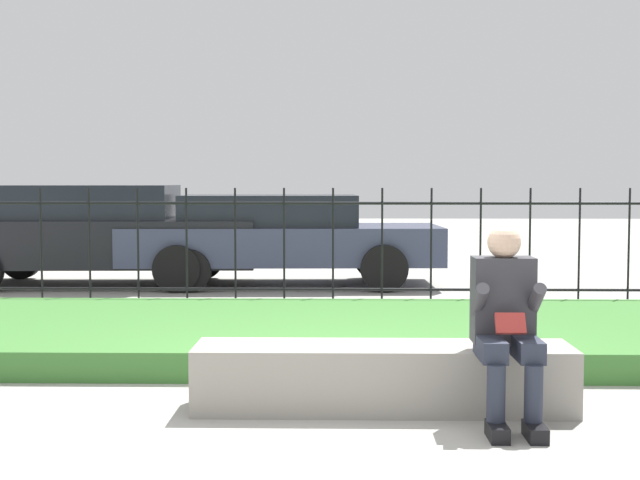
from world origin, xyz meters
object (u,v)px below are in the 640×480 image
stone_bench (383,381)px  person_seated_reader (506,317)px  car_parked_left (96,233)px  car_parked_center (279,236)px

stone_bench → person_seated_reader: bearing=-22.5°
stone_bench → car_parked_left: car_parked_left is taller
stone_bench → car_parked_left: size_ratio=0.54×
car_parked_left → person_seated_reader: bearing=-60.0°
stone_bench → car_parked_center: bearing=99.3°
stone_bench → car_parked_left: (-3.79, 6.96, 0.57)m
person_seated_reader → car_parked_left: bearing=122.0°
person_seated_reader → car_parked_center: car_parked_center is taller
person_seated_reader → car_parked_left: size_ratio=0.27×
person_seated_reader → car_parked_center: bearing=104.5°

